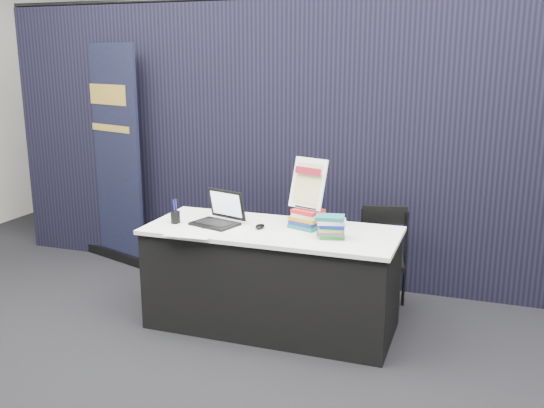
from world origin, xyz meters
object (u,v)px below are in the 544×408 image
at_px(book_stack_tall, 306,219).
at_px(info_sign, 308,184).
at_px(display_table, 272,278).
at_px(book_stack_short, 331,227).
at_px(stacking_chair, 380,255).
at_px(laptop, 217,216).
at_px(pullup_banner, 112,167).

distance_m(book_stack_tall, info_sign, 0.25).
relative_size(display_table, book_stack_tall, 7.45).
bearing_deg(display_table, book_stack_tall, 24.43).
height_order(book_stack_short, stacking_chair, book_stack_short).
bearing_deg(laptop, pullup_banner, 164.23).
relative_size(info_sign, pullup_banner, 0.18).
xyz_separation_m(display_table, stacking_chair, (0.69, 0.57, 0.07)).
height_order(display_table, book_stack_tall, book_stack_tall).
relative_size(book_stack_tall, info_sign, 0.65).
bearing_deg(pullup_banner, book_stack_tall, -1.89).
height_order(book_stack_short, info_sign, info_sign).
xyz_separation_m(book_stack_tall, info_sign, (0.00, 0.03, 0.25)).
relative_size(laptop, info_sign, 0.99).
bearing_deg(info_sign, pullup_banner, 178.39).
distance_m(book_stack_short, info_sign, 0.39).
bearing_deg(stacking_chair, book_stack_tall, -145.91).
bearing_deg(book_stack_tall, book_stack_short, -38.30).
bearing_deg(book_stack_tall, info_sign, 90.00).
bearing_deg(laptop, book_stack_short, 12.33).
height_order(info_sign, pullup_banner, pullup_banner).
height_order(display_table, laptop, laptop).
distance_m(display_table, book_stack_tall, 0.51).
bearing_deg(laptop, stacking_chair, 44.36).
bearing_deg(book_stack_short, stacking_chair, 70.25).
xyz_separation_m(laptop, book_stack_tall, (0.64, 0.12, 0.01)).
distance_m(info_sign, stacking_chair, 0.89).
xyz_separation_m(laptop, info_sign, (0.64, 0.15, 0.26)).
distance_m(book_stack_tall, book_stack_short, 0.29).
bearing_deg(laptop, info_sign, 29.52).
bearing_deg(book_stack_tall, pullup_banner, 158.91).
relative_size(book_stack_tall, stacking_chair, 0.30).
distance_m(book_stack_tall, pullup_banner, 2.35).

